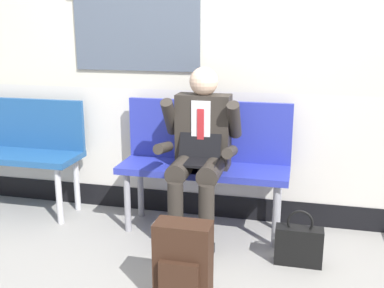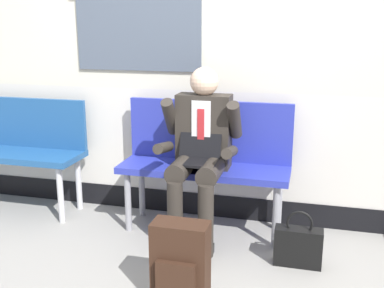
{
  "view_description": "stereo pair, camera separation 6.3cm",
  "coord_description": "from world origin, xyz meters",
  "px_view_note": "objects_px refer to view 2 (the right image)",
  "views": [
    {
      "loc": [
        0.78,
        -2.88,
        1.57
      ],
      "look_at": [
        0.04,
        0.17,
        0.75
      ],
      "focal_mm": 42.83,
      "sensor_mm": 36.0,
      "label": 1
    },
    {
      "loc": [
        0.84,
        -2.87,
        1.57
      ],
      "look_at": [
        0.04,
        0.17,
        0.75
      ],
      "focal_mm": 42.83,
      "sensor_mm": 36.0,
      "label": 2
    }
  ],
  "objects_px": {
    "person_seated": "(200,150)",
    "backpack": "(180,264)",
    "bench_empty": "(11,143)",
    "handbag": "(298,246)",
    "bench_with_person": "(206,155)"
  },
  "relations": [
    {
      "from": "handbag",
      "to": "backpack",
      "type": "bearing_deg",
      "value": -137.21
    },
    {
      "from": "bench_with_person",
      "to": "person_seated",
      "type": "bearing_deg",
      "value": -90.0
    },
    {
      "from": "backpack",
      "to": "person_seated",
      "type": "bearing_deg",
      "value": 96.23
    },
    {
      "from": "bench_with_person",
      "to": "backpack",
      "type": "height_order",
      "value": "bench_with_person"
    },
    {
      "from": "bench_with_person",
      "to": "handbag",
      "type": "relative_size",
      "value": 3.33
    },
    {
      "from": "bench_empty",
      "to": "handbag",
      "type": "distance_m",
      "value": 2.55
    },
    {
      "from": "bench_empty",
      "to": "backpack",
      "type": "bearing_deg",
      "value": -29.56
    },
    {
      "from": "person_seated",
      "to": "backpack",
      "type": "distance_m",
      "value": 0.95
    },
    {
      "from": "bench_with_person",
      "to": "person_seated",
      "type": "xyz_separation_m",
      "value": [
        -0.0,
        -0.21,
        0.1
      ]
    },
    {
      "from": "bench_empty",
      "to": "handbag",
      "type": "relative_size",
      "value": 3.41
    },
    {
      "from": "bench_empty",
      "to": "backpack",
      "type": "relative_size",
      "value": 2.71
    },
    {
      "from": "handbag",
      "to": "bench_empty",
      "type": "bearing_deg",
      "value": 169.96
    },
    {
      "from": "person_seated",
      "to": "bench_empty",
      "type": "bearing_deg",
      "value": 173.34
    },
    {
      "from": "backpack",
      "to": "handbag",
      "type": "distance_m",
      "value": 0.89
    },
    {
      "from": "bench_with_person",
      "to": "bench_empty",
      "type": "xyz_separation_m",
      "value": [
        -1.74,
        -0.0,
        -0.02
      ]
    }
  ]
}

